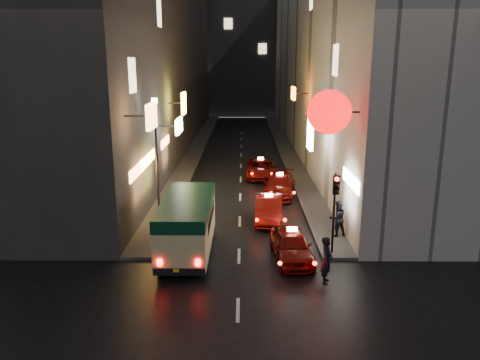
{
  "coord_description": "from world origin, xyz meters",
  "views": [
    {
      "loc": [
        0.16,
        -10.17,
        8.1
      ],
      "look_at": [
        0.01,
        13.0,
        2.24
      ],
      "focal_mm": 35.0,
      "sensor_mm": 36.0,
      "label": 1
    }
  ],
  "objects_px": {
    "pedestrian_crossing": "(327,257)",
    "traffic_light": "(335,196)",
    "taxi_near": "(292,243)",
    "lamp_post": "(157,151)",
    "minibus": "(187,220)"
  },
  "relations": [
    {
      "from": "taxi_near",
      "to": "pedestrian_crossing",
      "type": "distance_m",
      "value": 2.41
    },
    {
      "from": "pedestrian_crossing",
      "to": "traffic_light",
      "type": "relative_size",
      "value": 0.59
    },
    {
      "from": "taxi_near",
      "to": "pedestrian_crossing",
      "type": "relative_size",
      "value": 2.32
    },
    {
      "from": "minibus",
      "to": "pedestrian_crossing",
      "type": "distance_m",
      "value": 6.16
    },
    {
      "from": "pedestrian_crossing",
      "to": "lamp_post",
      "type": "relative_size",
      "value": 0.33
    },
    {
      "from": "pedestrian_crossing",
      "to": "traffic_light",
      "type": "height_order",
      "value": "traffic_light"
    },
    {
      "from": "pedestrian_crossing",
      "to": "lamp_post",
      "type": "xyz_separation_m",
      "value": [
        -7.5,
        6.95,
        2.69
      ]
    },
    {
      "from": "minibus",
      "to": "pedestrian_crossing",
      "type": "height_order",
      "value": "minibus"
    },
    {
      "from": "taxi_near",
      "to": "traffic_light",
      "type": "xyz_separation_m",
      "value": [
        1.79,
        0.28,
        1.95
      ]
    },
    {
      "from": "traffic_light",
      "to": "lamp_post",
      "type": "height_order",
      "value": "lamp_post"
    },
    {
      "from": "pedestrian_crossing",
      "to": "lamp_post",
      "type": "bearing_deg",
      "value": 61.7
    },
    {
      "from": "pedestrian_crossing",
      "to": "traffic_light",
      "type": "bearing_deg",
      "value": -1.64
    },
    {
      "from": "traffic_light",
      "to": "lamp_post",
      "type": "relative_size",
      "value": 0.56
    },
    {
      "from": "minibus",
      "to": "lamp_post",
      "type": "xyz_separation_m",
      "value": [
        -1.99,
        4.26,
        2.16
      ]
    },
    {
      "from": "pedestrian_crossing",
      "to": "minibus",
      "type": "bearing_deg",
      "value": 78.53
    }
  ]
}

